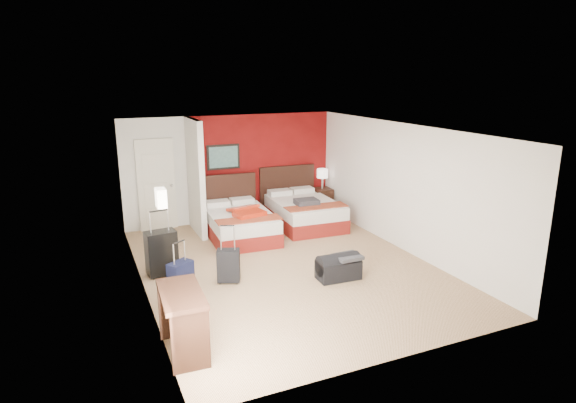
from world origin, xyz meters
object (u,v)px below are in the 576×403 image
suitcase_black (162,254)px  suitcase_navy (181,280)px  bed_right (305,213)px  suitcase_charcoal (229,267)px  nightstand (322,201)px  desk (183,323)px  table_lamp (322,179)px  red_suitcase_open (246,211)px  bed_left (241,226)px  duffel_bag (338,269)px

suitcase_black → suitcase_navy: suitcase_black is taller
bed_right → suitcase_charcoal: bed_right is taller
nightstand → desk: desk is taller
bed_right → nightstand: bearing=44.8°
bed_right → suitcase_navy: bed_right is taller
table_lamp → red_suitcase_open: bearing=-154.6°
bed_right → table_lamp: 1.30m
bed_left → suitcase_black: 2.30m
bed_left → desk: 4.42m
bed_left → table_lamp: table_lamp is taller
suitcase_black → nightstand: bearing=21.9°
nightstand → suitcase_black: bearing=-147.5°
bed_right → suitcase_charcoal: size_ratio=3.52×
bed_left → suitcase_black: size_ratio=2.42×
bed_right → nightstand: nightstand is taller
red_suitcase_open → suitcase_charcoal: size_ratio=1.54×
table_lamp → suitcase_navy: size_ratio=0.93×
bed_right → red_suitcase_open: bearing=-164.0°
bed_right → suitcase_navy: (-3.38, -2.53, -0.03)m
suitcase_black → desk: (-0.17, -2.59, 0.03)m
bed_right → desk: bearing=-128.8°
bed_left → suitcase_black: bearing=-141.5°
bed_left → suitcase_charcoal: bed_left is taller
bed_right → nightstand: (0.86, 0.78, 0.02)m
table_lamp → suitcase_navy: table_lamp is taller
desk → red_suitcase_open: bearing=63.3°
nightstand → table_lamp: table_lamp is taller
suitcase_navy → desk: 1.68m
nightstand → suitcase_charcoal: (-3.41, -3.13, -0.04)m
suitcase_black → suitcase_charcoal: bearing=-44.7°
desk → bed_left: bearing=65.0°
bed_left → suitcase_navy: 2.86m
suitcase_charcoal → duffel_bag: (1.76, -0.62, -0.09)m
suitcase_navy → suitcase_black: bearing=65.6°
desk → suitcase_navy: bearing=82.1°
nightstand → red_suitcase_open: bearing=-150.5°
suitcase_navy → suitcase_charcoal: bearing=-20.5°
table_lamp → desk: size_ratio=0.49×
red_suitcase_open → suitcase_charcoal: (-1.00, -1.99, -0.34)m
bed_right → suitcase_charcoal: 3.47m
duffel_bag → red_suitcase_open: bearing=108.7°
table_lamp → suitcase_charcoal: (-3.41, -3.13, -0.60)m
bed_right → bed_left: bearing=-168.1°
bed_right → table_lamp: (0.86, 0.78, 0.58)m
bed_right → table_lamp: bearing=44.8°
red_suitcase_open → suitcase_navy: size_ratio=1.59×
bed_left → duffel_bag: bed_left is taller
bed_left → nightstand: nightstand is taller
bed_left → desk: bearing=-114.3°
suitcase_charcoal → suitcase_navy: (-0.83, -0.18, -0.01)m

